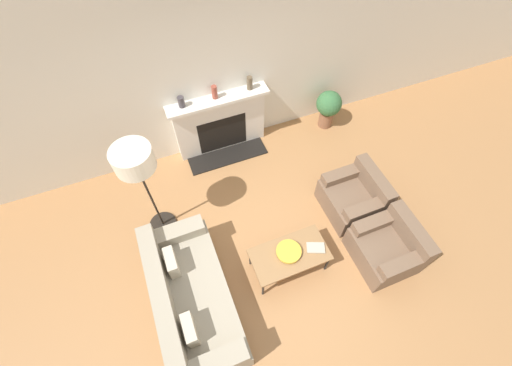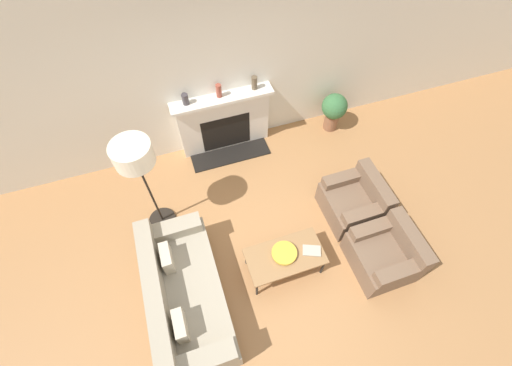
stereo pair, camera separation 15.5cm
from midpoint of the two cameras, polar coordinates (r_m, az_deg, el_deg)
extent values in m
plane|color=#A87547|center=(4.89, 2.75, -14.88)|extent=(18.00, 18.00, 0.00)
cube|color=silver|center=(5.24, -7.03, 17.86)|extent=(18.00, 0.06, 2.90)
cube|color=silver|center=(5.77, -4.57, 10.00)|extent=(1.49, 0.20, 1.03)
cube|color=black|center=(5.81, -4.24, 8.46)|extent=(0.82, 0.04, 0.67)
cube|color=black|center=(5.96, -3.50, 4.77)|extent=(1.34, 0.40, 0.02)
cube|color=silver|center=(5.38, -4.86, 13.85)|extent=(1.61, 0.28, 0.05)
cube|color=#9E937F|center=(4.62, -10.11, -18.05)|extent=(0.85, 1.86, 0.45)
cube|color=#9E937F|center=(4.28, -15.42, -17.55)|extent=(0.20, 1.86, 0.34)
cube|color=#9E937F|center=(4.11, -7.99, -27.30)|extent=(0.78, 0.22, 0.18)
cube|color=#9E937F|center=(4.67, -12.89, -7.58)|extent=(0.78, 0.22, 0.18)
cube|color=#C0B49C|center=(4.16, -11.34, -22.32)|extent=(0.12, 0.32, 0.28)
cube|color=#C0B49C|center=(4.45, -13.62, -12.08)|extent=(0.12, 0.32, 0.28)
cube|color=brown|center=(5.07, 20.94, -11.50)|extent=(0.75, 0.82, 0.41)
cube|color=brown|center=(4.92, 25.03, -8.54)|extent=(0.18, 0.82, 0.30)
cube|color=brown|center=(4.93, 20.01, -7.08)|extent=(0.68, 0.18, 0.14)
cube|color=brown|center=(4.77, 23.86, -13.39)|extent=(0.68, 0.18, 0.14)
cube|color=brown|center=(5.34, 16.31, -3.59)|extent=(0.75, 0.82, 0.41)
cube|color=brown|center=(5.19, 20.03, -0.58)|extent=(0.18, 0.82, 0.30)
cube|color=brown|center=(5.25, 15.39, 0.76)|extent=(0.68, 0.18, 0.14)
cube|color=brown|center=(5.00, 18.72, -4.91)|extent=(0.68, 0.18, 0.14)
cube|color=olive|center=(4.56, 5.88, -12.03)|extent=(1.01, 0.54, 0.03)
cylinder|color=black|center=(4.61, 1.15, -17.29)|extent=(0.03, 0.03, 0.39)
cylinder|color=black|center=(4.81, 12.00, -13.54)|extent=(0.03, 0.03, 0.39)
cylinder|color=black|center=(4.76, -0.71, -12.32)|extent=(0.03, 0.03, 0.39)
cylinder|color=black|center=(4.95, 9.72, -8.96)|extent=(0.03, 0.03, 0.39)
cylinder|color=gold|center=(4.55, 5.71, -11.69)|extent=(0.12, 0.12, 0.01)
cylinder|color=gold|center=(4.53, 5.73, -11.55)|extent=(0.33, 0.33, 0.04)
cube|color=#B2A893|center=(4.61, 10.23, -11.06)|extent=(0.27, 0.23, 0.02)
cylinder|color=black|center=(5.39, -14.51, -5.90)|extent=(0.40, 0.40, 0.03)
cylinder|color=black|center=(4.78, -16.31, -1.61)|extent=(0.03, 0.03, 1.43)
cylinder|color=silver|center=(4.16, -18.91, 4.59)|extent=(0.48, 0.48, 0.28)
cylinder|color=#3D383D|center=(5.27, -10.86, 13.53)|extent=(0.10, 0.10, 0.17)
cylinder|color=brown|center=(5.31, -5.36, 15.05)|extent=(0.09, 0.09, 0.21)
cylinder|color=brown|center=(5.43, 0.58, 16.33)|extent=(0.09, 0.09, 0.22)
cylinder|color=brown|center=(6.45, 13.06, 10.00)|extent=(0.24, 0.24, 0.31)
sphere|color=#386B3D|center=(6.21, 13.68, 12.30)|extent=(0.44, 0.44, 0.44)
camera|label=1|loc=(0.08, -89.12, 1.26)|focal=24.00mm
camera|label=2|loc=(0.08, 90.88, -1.26)|focal=24.00mm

